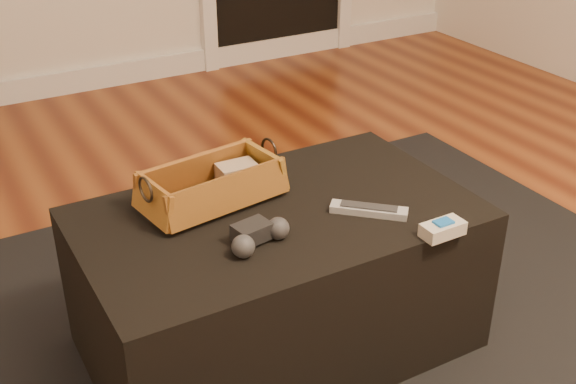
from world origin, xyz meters
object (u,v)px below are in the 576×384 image
tv_remote (209,198)px  silver_remote (369,210)px  ottoman (278,280)px  cream_gadget (443,229)px  wicker_basket (212,187)px  game_controller (258,235)px

tv_remote → silver_remote: 0.41m
ottoman → cream_gadget: (0.29, -0.29, 0.23)m
wicker_basket → game_controller: 0.24m
ottoman → tv_remote: bearing=141.6°
game_controller → silver_remote: 0.31m
game_controller → cream_gadget: game_controller is taller
silver_remote → cream_gadget: 0.20m
wicker_basket → cream_gadget: bearing=-45.7°
silver_remote → cream_gadget: (0.09, -0.17, 0.01)m
wicker_basket → silver_remote: bearing=-37.9°
ottoman → tv_remote: (-0.14, 0.11, 0.23)m
ottoman → cream_gadget: cream_gadget is taller
cream_gadget → tv_remote: bearing=136.6°
game_controller → silver_remote: bearing=-1.0°
ottoman → wicker_basket: size_ratio=2.54×
tv_remote → wicker_basket: wicker_basket is taller
game_controller → silver_remote: size_ratio=1.01×
ottoman → cream_gadget: size_ratio=9.36×
game_controller → ottoman: bearing=45.1°
wicker_basket → game_controller: (0.01, -0.24, -0.02)m
tv_remote → wicker_basket: (0.02, 0.02, 0.02)m
game_controller → silver_remote: (0.31, -0.01, -0.02)m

